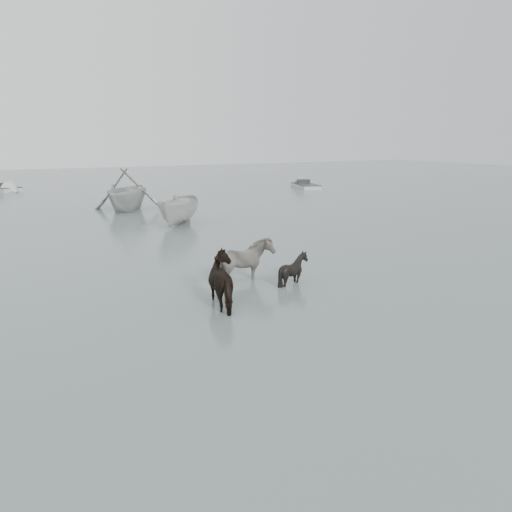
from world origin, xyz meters
name	(u,v)px	position (x,y,z in m)	size (l,w,h in m)	color
ground	(293,310)	(0.00, 0.00, 0.00)	(140.00, 140.00, 0.00)	#4D5B58
pony_pinto	(243,256)	(0.04, 3.05, 0.82)	(0.88, 1.93, 1.63)	black
pony_dark	(228,275)	(-1.31, 1.20, 0.81)	(1.60, 1.37, 1.62)	black
pony_black	(293,264)	(1.31, 2.11, 0.60)	(0.97, 1.09, 1.21)	black
rowboat_trail	(127,188)	(0.78, 20.63, 1.39)	(4.54, 5.26, 2.77)	#AEB1AE
boat_small	(179,209)	(1.81, 14.03, 0.81)	(1.57, 4.17, 1.61)	#B0B0AC
skiff_port	(306,184)	(18.47, 27.36, 0.38)	(5.58, 1.60, 0.75)	#A9ACA9
skiff_mid	(4,187)	(-5.67, 37.29, 0.38)	(4.76, 1.60, 0.75)	#ABAEAC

